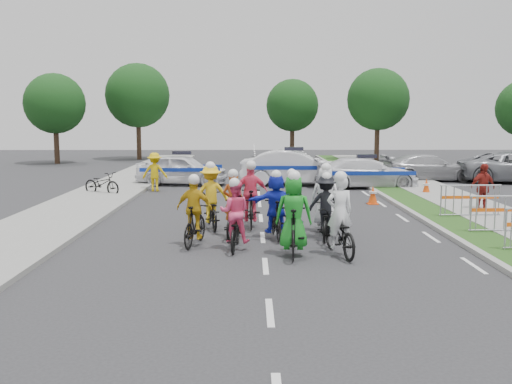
{
  "coord_description": "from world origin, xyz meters",
  "views": [
    {
      "loc": [
        -0.31,
        -12.22,
        3.26
      ],
      "look_at": [
        -0.17,
        4.18,
        1.1
      ],
      "focal_mm": 40.0,
      "sensor_mm": 36.0,
      "label": 1
    }
  ],
  "objects_px": {
    "rider_1": "(294,223)",
    "tree_3": "(138,96)",
    "rider_3": "(195,218)",
    "rider_2": "(235,223)",
    "marshal_hiviz": "(155,172)",
    "tree_0": "(55,104)",
    "rider_7": "(325,205)",
    "police_car_1": "(294,168)",
    "cone_1": "(426,187)",
    "rider_0": "(339,228)",
    "tree_1": "(378,100)",
    "police_car_0": "(182,170)",
    "rider_8": "(291,207)",
    "rider_9": "(251,202)",
    "civilian_sedan": "(429,168)",
    "rider_4": "(326,213)",
    "cone_0": "(373,195)",
    "barrier_1": "(504,215)",
    "rider_5": "(276,210)",
    "barrier_2": "(470,202)",
    "tree_4": "(292,105)",
    "parked_bike": "(102,183)",
    "spectator_2": "(483,188)",
    "police_car_2": "(366,173)",
    "rider_6": "(233,214)",
    "rider_10": "(211,202)"
  },
  "relations": [
    {
      "from": "rider_0",
      "to": "rider_3",
      "type": "bearing_deg",
      "value": -27.12
    },
    {
      "from": "rider_2",
      "to": "rider_3",
      "type": "relative_size",
      "value": 0.97
    },
    {
      "from": "police_car_1",
      "to": "civilian_sedan",
      "type": "distance_m",
      "value": 7.29
    },
    {
      "from": "barrier_1",
      "to": "civilian_sedan",
      "type": "bearing_deg",
      "value": 81.19
    },
    {
      "from": "rider_1",
      "to": "rider_2",
      "type": "distance_m",
      "value": 1.57
    },
    {
      "from": "rider_3",
      "to": "tree_1",
      "type": "height_order",
      "value": "tree_1"
    },
    {
      "from": "marshal_hiviz",
      "to": "tree_0",
      "type": "relative_size",
      "value": 0.27
    },
    {
      "from": "rider_5",
      "to": "barrier_1",
      "type": "height_order",
      "value": "rider_5"
    },
    {
      "from": "rider_2",
      "to": "marshal_hiviz",
      "type": "relative_size",
      "value": 1.05
    },
    {
      "from": "rider_4",
      "to": "parked_bike",
      "type": "distance_m",
      "value": 12.06
    },
    {
      "from": "rider_1",
      "to": "police_car_2",
      "type": "distance_m",
      "value": 13.82
    },
    {
      "from": "police_car_1",
      "to": "civilian_sedan",
      "type": "xyz_separation_m",
      "value": [
        7.07,
        1.75,
        -0.15
      ]
    },
    {
      "from": "rider_0",
      "to": "tree_4",
      "type": "xyz_separation_m",
      "value": [
        1.23,
        32.98,
        3.52
      ]
    },
    {
      "from": "rider_2",
      "to": "parked_bike",
      "type": "relative_size",
      "value": 0.96
    },
    {
      "from": "rider_1",
      "to": "cone_1",
      "type": "height_order",
      "value": "rider_1"
    },
    {
      "from": "rider_2",
      "to": "civilian_sedan",
      "type": "height_order",
      "value": "rider_2"
    },
    {
      "from": "tree_0",
      "to": "tree_4",
      "type": "height_order",
      "value": "same"
    },
    {
      "from": "tree_3",
      "to": "tree_4",
      "type": "relative_size",
      "value": 1.17
    },
    {
      "from": "police_car_1",
      "to": "rider_0",
      "type": "bearing_deg",
      "value": -174.92
    },
    {
      "from": "rider_3",
      "to": "police_car_2",
      "type": "bearing_deg",
      "value": -107.98
    },
    {
      "from": "police_car_0",
      "to": "parked_bike",
      "type": "height_order",
      "value": "police_car_0"
    },
    {
      "from": "rider_2",
      "to": "police_car_0",
      "type": "height_order",
      "value": "rider_2"
    },
    {
      "from": "rider_1",
      "to": "tree_3",
      "type": "relative_size",
      "value": 0.28
    },
    {
      "from": "rider_1",
      "to": "spectator_2",
      "type": "distance_m",
      "value": 9.34
    },
    {
      "from": "rider_9",
      "to": "cone_1",
      "type": "bearing_deg",
      "value": -137.01
    },
    {
      "from": "rider_3",
      "to": "rider_2",
      "type": "bearing_deg",
      "value": 170.19
    },
    {
      "from": "rider_3",
      "to": "rider_7",
      "type": "bearing_deg",
      "value": -141.75
    },
    {
      "from": "rider_7",
      "to": "police_car_0",
      "type": "bearing_deg",
      "value": -53.15
    },
    {
      "from": "rider_7",
      "to": "rider_9",
      "type": "distance_m",
      "value": 2.22
    },
    {
      "from": "rider_4",
      "to": "rider_7",
      "type": "height_order",
      "value": "rider_7"
    },
    {
      "from": "rider_5",
      "to": "barrier_2",
      "type": "relative_size",
      "value": 0.93
    },
    {
      "from": "police_car_1",
      "to": "cone_1",
      "type": "xyz_separation_m",
      "value": [
        5.33,
        -3.6,
        -0.49
      ]
    },
    {
      "from": "cone_1",
      "to": "tree_4",
      "type": "distance_m",
      "value": 23.17
    },
    {
      "from": "rider_0",
      "to": "tree_1",
      "type": "xyz_separation_m",
      "value": [
        7.23,
        28.98,
        3.87
      ]
    },
    {
      "from": "police_car_2",
      "to": "rider_10",
      "type": "bearing_deg",
      "value": 143.26
    },
    {
      "from": "rider_8",
      "to": "cone_0",
      "type": "distance_m",
      "value": 5.99
    },
    {
      "from": "tree_3",
      "to": "police_car_0",
      "type": "bearing_deg",
      "value": -72.32
    },
    {
      "from": "rider_7",
      "to": "rider_8",
      "type": "xyz_separation_m",
      "value": [
        -0.95,
        0.25,
        -0.1
      ]
    },
    {
      "from": "cone_0",
      "to": "tree_4",
      "type": "bearing_deg",
      "value": 92.91
    },
    {
      "from": "cone_0",
      "to": "parked_bike",
      "type": "xyz_separation_m",
      "value": [
        -10.87,
        2.61,
        0.15
      ]
    },
    {
      "from": "rider_3",
      "to": "rider_6",
      "type": "height_order",
      "value": "rider_6"
    },
    {
      "from": "rider_0",
      "to": "rider_4",
      "type": "xyz_separation_m",
      "value": [
        -0.08,
        1.84,
        0.04
      ]
    },
    {
      "from": "rider_8",
      "to": "rider_7",
      "type": "bearing_deg",
      "value": 158.7
    },
    {
      "from": "rider_5",
      "to": "tree_0",
      "type": "height_order",
      "value": "tree_0"
    },
    {
      "from": "rider_0",
      "to": "parked_bike",
      "type": "relative_size",
      "value": 1.11
    },
    {
      "from": "rider_2",
      "to": "spectator_2",
      "type": "height_order",
      "value": "rider_2"
    },
    {
      "from": "rider_9",
      "to": "rider_8",
      "type": "bearing_deg",
      "value": 158.91
    },
    {
      "from": "rider_5",
      "to": "barrier_2",
      "type": "xyz_separation_m",
      "value": [
        6.35,
        2.87,
        -0.23
      ]
    },
    {
      "from": "rider_2",
      "to": "tree_3",
      "type": "xyz_separation_m",
      "value": [
        -8.28,
        30.35,
        4.22
      ]
    },
    {
      "from": "rider_4",
      "to": "cone_0",
      "type": "relative_size",
      "value": 2.66
    }
  ]
}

